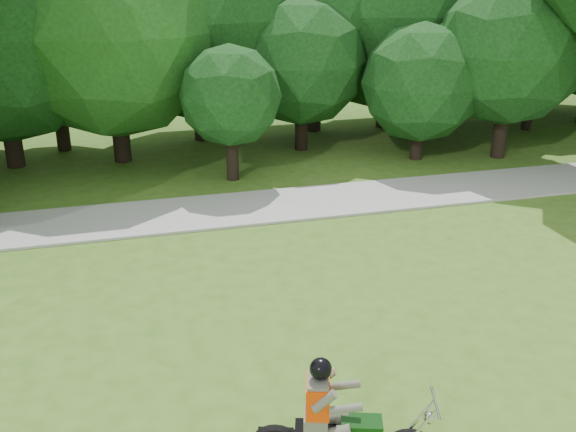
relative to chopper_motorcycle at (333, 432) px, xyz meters
name	(u,v)px	position (x,y,z in m)	size (l,w,h in m)	color
ground	(464,406)	(2.09, 0.66, -0.57)	(100.00, 100.00, 0.00)	#3E661D
walkway	(299,203)	(2.09, 8.66, -0.54)	(60.00, 2.20, 0.06)	#A1A19B
tree_line	(262,25)	(2.74, 15.32, 3.12)	(39.87, 12.51, 7.60)	black
chopper_motorcycle	(333,432)	(0.00, 0.00, 0.00)	(2.11, 1.00, 1.54)	black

